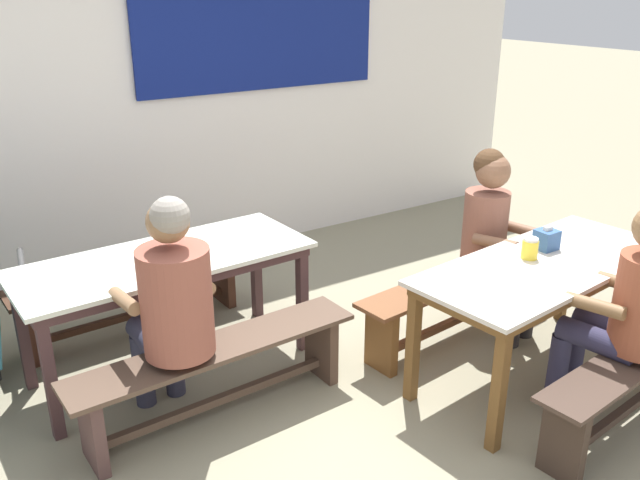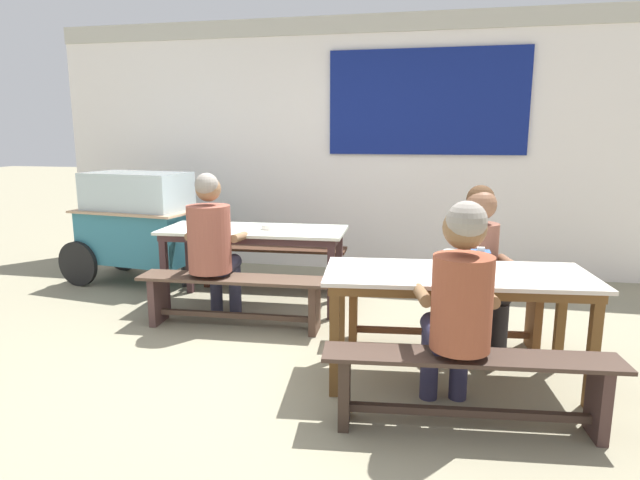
{
  "view_description": "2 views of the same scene",
  "coord_description": "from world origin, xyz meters",
  "px_view_note": "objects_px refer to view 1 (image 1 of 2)",
  "views": [
    {
      "loc": [
        -1.89,
        -2.34,
        2.23
      ],
      "look_at": [
        0.17,
        0.84,
        0.75
      ],
      "focal_mm": 37.32,
      "sensor_mm": 36.0,
      "label": 1
    },
    {
      "loc": [
        0.92,
        -3.56,
        1.61
      ],
      "look_at": [
        -0.01,
        0.82,
        0.72
      ],
      "focal_mm": 30.18,
      "sensor_mm": 36.0,
      "label": 2
    }
  ],
  "objects_px": {
    "bench_far_front": "(218,369)",
    "person_right_near_table": "(494,230)",
    "bench_near_front": "(637,376)",
    "tissue_box": "(546,239)",
    "bench_far_back": "(133,288)",
    "bench_near_back": "(456,295)",
    "condiment_jar": "(530,248)",
    "dining_table_near": "(544,274)",
    "person_left_back_turned": "(172,301)",
    "soup_bowl": "(189,247)",
    "person_near_front": "(633,299)",
    "dining_table_far": "(165,268)"
  },
  "relations": [
    {
      "from": "bench_far_front",
      "to": "person_right_near_table",
      "type": "distance_m",
      "value": 2.0
    },
    {
      "from": "bench_near_front",
      "to": "tissue_box",
      "type": "relative_size",
      "value": 11.35
    },
    {
      "from": "bench_far_back",
      "to": "tissue_box",
      "type": "distance_m",
      "value": 2.69
    },
    {
      "from": "bench_near_back",
      "to": "condiment_jar",
      "type": "xyz_separation_m",
      "value": [
        0.02,
        -0.53,
        0.51
      ]
    },
    {
      "from": "dining_table_near",
      "to": "bench_near_back",
      "type": "height_order",
      "value": "dining_table_near"
    },
    {
      "from": "tissue_box",
      "to": "bench_near_back",
      "type": "bearing_deg",
      "value": 114.11
    },
    {
      "from": "person_left_back_turned",
      "to": "soup_bowl",
      "type": "distance_m",
      "value": 0.66
    },
    {
      "from": "person_near_front",
      "to": "soup_bowl",
      "type": "height_order",
      "value": "person_near_front"
    },
    {
      "from": "dining_table_far",
      "to": "dining_table_near",
      "type": "distance_m",
      "value": 2.2
    },
    {
      "from": "bench_far_front",
      "to": "tissue_box",
      "type": "bearing_deg",
      "value": -15.07
    },
    {
      "from": "condiment_jar",
      "to": "soup_bowl",
      "type": "height_order",
      "value": "condiment_jar"
    },
    {
      "from": "bench_far_back",
      "to": "bench_far_front",
      "type": "distance_m",
      "value": 1.23
    },
    {
      "from": "tissue_box",
      "to": "dining_table_far",
      "type": "bearing_deg",
      "value": 149.87
    },
    {
      "from": "bench_far_back",
      "to": "bench_near_front",
      "type": "xyz_separation_m",
      "value": [
        1.89,
        -2.49,
        -0.01
      ]
    },
    {
      "from": "dining_table_near",
      "to": "bench_far_back",
      "type": "distance_m",
      "value": 2.65
    },
    {
      "from": "bench_far_back",
      "to": "soup_bowl",
      "type": "height_order",
      "value": "soup_bowl"
    },
    {
      "from": "person_left_back_turned",
      "to": "condiment_jar",
      "type": "relative_size",
      "value": 10.41
    },
    {
      "from": "person_right_near_table",
      "to": "person_near_front",
      "type": "relative_size",
      "value": 0.97
    },
    {
      "from": "soup_bowl",
      "to": "person_right_near_table",
      "type": "bearing_deg",
      "value": -20.68
    },
    {
      "from": "person_right_near_table",
      "to": "bench_far_back",
      "type": "bearing_deg",
      "value": 147.08
    },
    {
      "from": "condiment_jar",
      "to": "soup_bowl",
      "type": "bearing_deg",
      "value": 143.65
    },
    {
      "from": "bench_far_front",
      "to": "tissue_box",
      "type": "relative_size",
      "value": 11.42
    },
    {
      "from": "person_right_near_table",
      "to": "tissue_box",
      "type": "height_order",
      "value": "person_right_near_table"
    },
    {
      "from": "dining_table_far",
      "to": "soup_bowl",
      "type": "height_order",
      "value": "soup_bowl"
    },
    {
      "from": "bench_near_front",
      "to": "dining_table_far",
      "type": "bearing_deg",
      "value": 134.87
    },
    {
      "from": "bench_far_front",
      "to": "person_left_back_turned",
      "type": "relative_size",
      "value": 1.25
    },
    {
      "from": "bench_far_front",
      "to": "person_right_near_table",
      "type": "relative_size",
      "value": 1.31
    },
    {
      "from": "dining_table_far",
      "to": "tissue_box",
      "type": "relative_size",
      "value": 12.18
    },
    {
      "from": "bench_far_back",
      "to": "person_near_front",
      "type": "xyz_separation_m",
      "value": [
        1.82,
        -2.43,
        0.44
      ]
    },
    {
      "from": "bench_near_back",
      "to": "soup_bowl",
      "type": "distance_m",
      "value": 1.77
    },
    {
      "from": "person_right_near_table",
      "to": "person_left_back_turned",
      "type": "xyz_separation_m",
      "value": [
        -2.16,
        0.13,
        0.02
      ]
    },
    {
      "from": "dining_table_far",
      "to": "dining_table_near",
      "type": "xyz_separation_m",
      "value": [
        1.8,
        -1.26,
        -0.0
      ]
    },
    {
      "from": "bench_far_front",
      "to": "condiment_jar",
      "type": "height_order",
      "value": "condiment_jar"
    },
    {
      "from": "bench_far_back",
      "to": "bench_near_back",
      "type": "height_order",
      "value": "same"
    },
    {
      "from": "person_left_back_turned",
      "to": "bench_far_front",
      "type": "bearing_deg",
      "value": -13.27
    },
    {
      "from": "bench_far_back",
      "to": "soup_bowl",
      "type": "relative_size",
      "value": 10.72
    },
    {
      "from": "dining_table_far",
      "to": "bench_far_front",
      "type": "height_order",
      "value": "dining_table_far"
    },
    {
      "from": "bench_far_back",
      "to": "person_right_near_table",
      "type": "distance_m",
      "value": 2.44
    },
    {
      "from": "bench_near_front",
      "to": "tissue_box",
      "type": "xyz_separation_m",
      "value": [
        0.08,
        0.74,
        0.52
      ]
    },
    {
      "from": "tissue_box",
      "to": "soup_bowl",
      "type": "xyz_separation_m",
      "value": [
        -1.79,
        1.13,
        -0.04
      ]
    },
    {
      "from": "person_right_near_table",
      "to": "soup_bowl",
      "type": "distance_m",
      "value": 1.96
    },
    {
      "from": "dining_table_far",
      "to": "soup_bowl",
      "type": "distance_m",
      "value": 0.19
    },
    {
      "from": "bench_near_back",
      "to": "condiment_jar",
      "type": "bearing_deg",
      "value": -87.92
    },
    {
      "from": "person_right_near_table",
      "to": "bench_far_front",
      "type": "bearing_deg",
      "value": 177.72
    },
    {
      "from": "dining_table_far",
      "to": "bench_near_back",
      "type": "height_order",
      "value": "dining_table_far"
    },
    {
      "from": "bench_near_back",
      "to": "person_near_front",
      "type": "relative_size",
      "value": 1.27
    },
    {
      "from": "dining_table_far",
      "to": "tissue_box",
      "type": "height_order",
      "value": "tissue_box"
    },
    {
      "from": "bench_near_back",
      "to": "tissue_box",
      "type": "distance_m",
      "value": 0.73
    },
    {
      "from": "dining_table_far",
      "to": "bench_far_front",
      "type": "distance_m",
      "value": 0.72
    },
    {
      "from": "dining_table_near",
      "to": "person_left_back_turned",
      "type": "distance_m",
      "value": 2.09
    }
  ]
}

